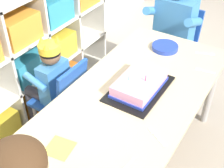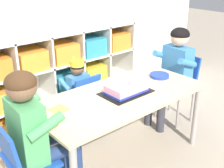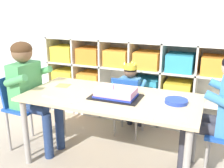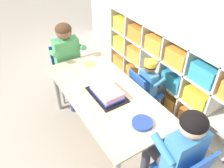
{
  "view_description": "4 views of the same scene",
  "coord_description": "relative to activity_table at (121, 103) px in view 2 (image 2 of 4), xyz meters",
  "views": [
    {
      "loc": [
        -1.2,
        -0.6,
        1.75
      ],
      "look_at": [
        -0.0,
        0.15,
        0.65
      ],
      "focal_mm": 48.99,
      "sensor_mm": 36.0,
      "label": 1
    },
    {
      "loc": [
        -1.51,
        -1.63,
        1.66
      ],
      "look_at": [
        0.02,
        0.14,
        0.68
      ],
      "focal_mm": 47.65,
      "sensor_mm": 36.0,
      "label": 2
    },
    {
      "loc": [
        0.79,
        -1.92,
        1.39
      ],
      "look_at": [
        -0.02,
        0.09,
        0.71
      ],
      "focal_mm": 42.11,
      "sensor_mm": 36.0,
      "label": 3
    },
    {
      "loc": [
        1.5,
        -0.86,
        2.08
      ],
      "look_at": [
        -0.02,
        0.09,
        0.68
      ],
      "focal_mm": 36.2,
      "sensor_mm": 36.0,
      "label": 4
    }
  ],
  "objects": [
    {
      "name": "activity_table",
      "position": [
        0.0,
        0.0,
        0.0
      ],
      "size": [
        1.49,
        0.71,
        0.63
      ],
      "color": "#D1B789",
      "rests_on": "ground"
    },
    {
      "name": "paper_napkin_square",
      "position": [
        -0.53,
        0.1,
        0.08
      ],
      "size": [
        0.14,
        0.14,
        0.0
      ],
      "primitive_type": "cube",
      "rotation": [
        0.0,
        0.0,
        0.15
      ],
      "color": "#F4DB4C",
      "rests_on": "activity_table"
    },
    {
      "name": "paper_plate_stack",
      "position": [
        0.54,
        0.05,
        0.09
      ],
      "size": [
        0.18,
        0.18,
        0.03
      ],
      "primitive_type": "cylinder",
      "color": "#233DA3",
      "rests_on": "activity_table"
    },
    {
      "name": "child_with_crown",
      "position": [
        -0.02,
        0.64,
        -0.05
      ],
      "size": [
        0.3,
        0.31,
        0.82
      ],
      "rotation": [
        0.0,
        0.0,
        3.13
      ],
      "color": "#3D7FBC",
      "rests_on": "ground"
    },
    {
      "name": "fork_scattered_mid_table",
      "position": [
        -0.23,
        -0.24,
        0.08
      ],
      "size": [
        0.08,
        0.12,
        0.0
      ],
      "rotation": [
        0.0,
        0.0,
        4.16
      ],
      "color": "white",
      "rests_on": "activity_table"
    },
    {
      "name": "storage_cubby_shelf",
      "position": [
        -0.2,
        1.02,
        -0.09
      ],
      "size": [
        2.23,
        0.37,
        0.98
      ],
      "color": "silver",
      "rests_on": "ground"
    },
    {
      "name": "ground",
      "position": [
        0.0,
        0.0,
        -0.56
      ],
      "size": [
        16.0,
        16.0,
        0.0
      ],
      "primitive_type": "plane",
      "color": "tan"
    },
    {
      "name": "fork_near_cake_tray",
      "position": [
        0.42,
        -0.26,
        0.08
      ],
      "size": [
        0.03,
        0.12,
        0.0
      ],
      "rotation": [
        0.0,
        0.0,
        4.83
      ],
      "color": "white",
      "rests_on": "activity_table"
    },
    {
      "name": "adult_helper_seated",
      "position": [
        -0.79,
        -0.04,
        0.1
      ],
      "size": [
        0.44,
        0.42,
        1.06
      ],
      "rotation": [
        0.0,
        0.0,
        1.52
      ],
      "color": "#4C9E5B",
      "rests_on": "ground"
    },
    {
      "name": "classroom_chair_guest_side",
      "position": [
        0.98,
        0.14,
        -0.11
      ],
      "size": [
        0.34,
        0.39,
        0.73
      ],
      "rotation": [
        0.0,
        0.0,
        -1.62
      ],
      "color": "#1E4CA8",
      "rests_on": "ground"
    },
    {
      "name": "fork_by_napkin",
      "position": [
        0.63,
        -0.21,
        0.08
      ],
      "size": [
        0.05,
        0.13,
        0.0
      ],
      "rotation": [
        0.0,
        0.0,
        1.89
      ],
      "color": "white",
      "rests_on": "activity_table"
    },
    {
      "name": "classroom_chair_blue",
      "position": [
        -0.02,
        0.52,
        -0.17
      ],
      "size": [
        0.31,
        0.34,
        0.67
      ],
      "rotation": [
        0.0,
        0.0,
        3.13
      ],
      "color": "#1E4CA8",
      "rests_on": "ground"
    },
    {
      "name": "classroom_chair_adult_side",
      "position": [
        -0.91,
        -0.04,
        -0.1
      ],
      "size": [
        0.33,
        0.39,
        0.73
      ],
      "rotation": [
        0.0,
        0.0,
        1.52
      ],
      "color": "#1E4CA8",
      "rests_on": "ground"
    },
    {
      "name": "birthday_cake_on_tray",
      "position": [
        0.05,
        -0.01,
        0.11
      ],
      "size": [
        0.42,
        0.27,
        0.12
      ],
      "color": "black",
      "rests_on": "activity_table"
    },
    {
      "name": "fork_near_child_seat",
      "position": [
        -0.48,
        -0.21,
        0.08
      ],
      "size": [
        0.13,
        0.03,
        0.0
      ],
      "rotation": [
        0.0,
        0.0,
        6.16
      ],
      "color": "white",
      "rests_on": "activity_table"
    },
    {
      "name": "guest_at_table_side",
      "position": [
        0.87,
        0.15,
        0.08
      ],
      "size": [
        0.44,
        0.42,
        1.04
      ],
      "rotation": [
        0.0,
        0.0,
        -1.62
      ],
      "color": "#3D7FBC",
      "rests_on": "ground"
    },
    {
      "name": "fork_at_table_front_edge",
      "position": [
        -0.27,
        0.04,
        0.08
      ],
      "size": [
        0.09,
        0.11,
        0.0
      ],
      "rotation": [
        0.0,
        0.0,
        2.25
      ],
      "color": "white",
      "rests_on": "activity_table"
    }
  ]
}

